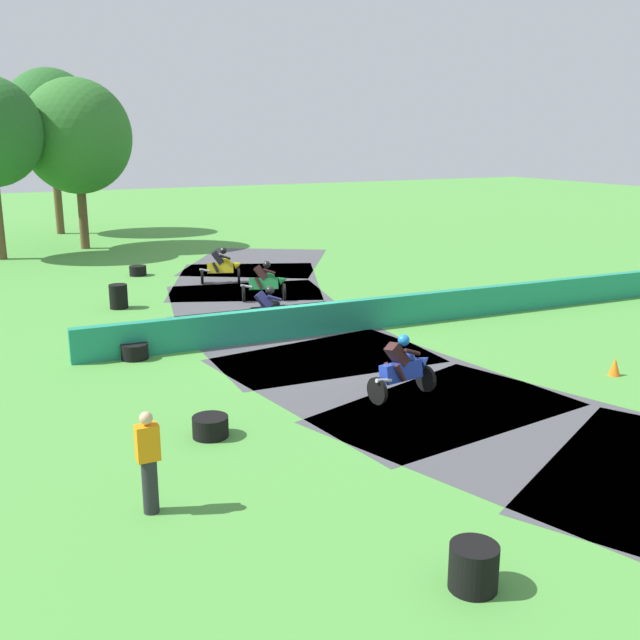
% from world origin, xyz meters
% --- Properties ---
extents(ground_plane, '(120.00, 120.00, 0.00)m').
position_xyz_m(ground_plane, '(0.00, 0.00, 0.00)').
color(ground_plane, '#4C933D').
extents(track_asphalt, '(11.24, 34.19, 0.01)m').
position_xyz_m(track_asphalt, '(1.52, -0.06, 0.00)').
color(track_asphalt, '#47474C').
rests_on(track_asphalt, ground).
extents(safety_barrier, '(22.06, 1.17, 0.90)m').
position_xyz_m(safety_barrier, '(5.01, -0.20, 0.45)').
color(safety_barrier, '#1E8466').
rests_on(safety_barrier, ground).
extents(motorcycle_lead_yellow, '(1.72, 1.16, 1.43)m').
position_xyz_m(motorcycle_lead_yellow, '(0.84, 8.37, 0.65)').
color(motorcycle_lead_yellow, black).
rests_on(motorcycle_lead_yellow, ground).
extents(motorcycle_chase_green, '(1.73, 1.18, 1.43)m').
position_xyz_m(motorcycle_chase_green, '(1.18, 4.83, 0.64)').
color(motorcycle_chase_green, black).
rests_on(motorcycle_chase_green, ground).
extents(motorcycle_trailing_black, '(1.71, 0.95, 1.42)m').
position_xyz_m(motorcycle_trailing_black, '(-0.33, 0.84, 0.63)').
color(motorcycle_trailing_black, black).
rests_on(motorcycle_trailing_black, ground).
extents(motorcycle_fourth_blue, '(1.67, 0.90, 1.42)m').
position_xyz_m(motorcycle_fourth_blue, '(0.18, -5.48, 0.66)').
color(motorcycle_fourth_blue, black).
rests_on(motorcycle_fourth_blue, ground).
extents(tire_stack_near, '(0.68, 0.68, 0.40)m').
position_xyz_m(tire_stack_near, '(-1.75, 11.35, 0.20)').
color(tire_stack_near, black).
rests_on(tire_stack_near, ground).
extents(tire_stack_mid_a, '(0.59, 0.59, 0.80)m').
position_xyz_m(tire_stack_mid_a, '(-3.65, 5.83, 0.40)').
color(tire_stack_mid_a, black).
rests_on(tire_stack_mid_a, ground).
extents(tire_stack_mid_b, '(0.69, 0.69, 0.40)m').
position_xyz_m(tire_stack_mid_b, '(-4.47, -0.06, 0.20)').
color(tire_stack_mid_b, black).
rests_on(tire_stack_mid_b, ground).
extents(tire_stack_far, '(0.69, 0.69, 0.40)m').
position_xyz_m(tire_stack_far, '(-4.31, -5.71, 0.20)').
color(tire_stack_far, black).
rests_on(tire_stack_far, ground).
extents(tire_stack_extra_a, '(0.63, 0.63, 0.60)m').
position_xyz_m(tire_stack_extra_a, '(-2.86, -11.83, 0.30)').
color(tire_stack_extra_a, black).
rests_on(tire_stack_extra_a, ground).
extents(track_marshal, '(0.34, 0.24, 1.63)m').
position_xyz_m(track_marshal, '(-6.03, -8.08, 0.82)').
color(track_marshal, '#232328').
rests_on(track_marshal, ground).
extents(traffic_cone, '(0.28, 0.28, 0.44)m').
position_xyz_m(traffic_cone, '(5.48, -6.53, 0.22)').
color(traffic_cone, orange).
rests_on(traffic_cone, ground).
extents(tree_far_left, '(5.27, 5.27, 8.26)m').
position_xyz_m(tree_far_left, '(-2.44, 19.83, 5.47)').
color(tree_far_left, brown).
rests_on(tree_far_left, ground).
extents(tree_far_right, '(5.15, 5.15, 9.16)m').
position_xyz_m(tree_far_right, '(-2.75, 26.31, 6.43)').
color(tree_far_right, brown).
rests_on(tree_far_right, ground).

